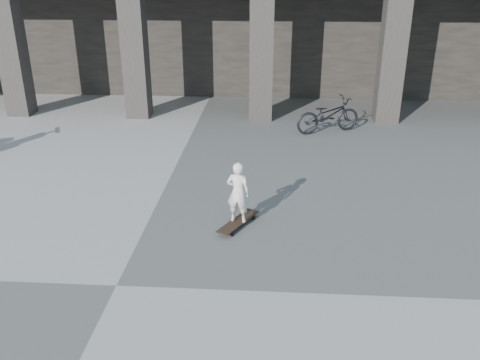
{
  "coord_description": "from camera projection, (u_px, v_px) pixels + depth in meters",
  "views": [
    {
      "loc": [
        2.13,
        -5.84,
        4.17
      ],
      "look_at": [
        1.59,
        2.37,
        0.65
      ],
      "focal_mm": 38.0,
      "sensor_mm": 36.0,
      "label": 1
    }
  ],
  "objects": [
    {
      "name": "longboard",
      "position": [
        238.0,
        222.0,
        8.72
      ],
      "size": [
        0.68,
        1.0,
        0.1
      ],
      "rotation": [
        0.0,
        0.0,
        1.08
      ],
      "color": "black",
      "rests_on": "ground"
    },
    {
      "name": "bicycle",
      "position": [
        328.0,
        115.0,
        13.42
      ],
      "size": [
        1.89,
        1.26,
        0.94
      ],
      "primitive_type": "imported",
      "rotation": [
        0.0,
        0.0,
        1.96
      ],
      "color": "black",
      "rests_on": "ground"
    },
    {
      "name": "ground",
      "position": [
        116.0,
        286.0,
        7.13
      ],
      "size": [
        90.0,
        90.0,
        0.0
      ],
      "primitive_type": "plane",
      "color": "#484846",
      "rests_on": "ground"
    },
    {
      "name": "child",
      "position": [
        238.0,
        192.0,
        8.5
      ],
      "size": [
        0.43,
        0.32,
        1.07
      ],
      "primitive_type": "imported",
      "rotation": [
        0.0,
        0.0,
        2.96
      ],
      "color": "silver",
      "rests_on": "longboard"
    }
  ]
}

